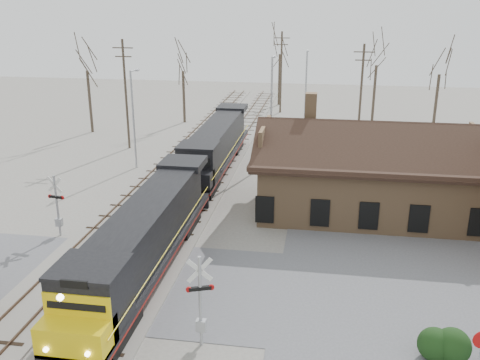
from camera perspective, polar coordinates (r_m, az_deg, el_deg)
The scene contains 22 objects.
ground at distance 28.85m, azimuth -10.41°, elevation -10.75°, with size 140.00×140.00×0.00m, color #9B968C.
road at distance 28.84m, azimuth -10.41°, elevation -10.72°, with size 60.00×9.00×0.03m, color #59595E.
track_main at distance 41.96m, azimuth -3.75°, elevation -0.72°, with size 3.40×90.00×0.24m.
track_siding at distance 43.15m, azimuth -9.59°, elevation -0.39°, with size 3.40×90.00×0.24m.
depot at distance 37.52m, azimuth 13.28°, elevation 0.18°, with size 15.20×9.31×7.90m.
locomotive_lead at distance 28.22m, azimuth -10.38°, elevation -6.53°, with size 2.75×18.44×4.09m.
locomotive_trailing at distance 45.20m, azimuth -2.65°, elevation 3.51°, with size 2.75×18.44×3.87m.
crossbuck_near at distance 22.98m, azimuth -4.23°, elevation -13.10°, with size 1.14×0.49×4.18m.
crossbuck_far at distance 34.79m, azimuth -18.91°, elevation -2.81°, with size 1.12×0.30×3.95m.
hedge_a at distance 24.16m, azimuth 20.04°, elevation -16.15°, with size 1.40×1.40×1.40m, color black.
hedge_b at distance 24.23m, azimuth 21.71°, elevation -16.12°, with size 1.50×1.50×1.50m, color black.
streetlight_a at distance 46.69m, azimuth -11.27°, elevation 6.93°, with size 0.25×2.04×8.41m.
streetlight_b at distance 47.24m, azimuth 3.38°, elevation 8.01°, with size 0.25×2.04×9.38m.
streetlight_c at distance 59.12m, azimuth 7.04°, elevation 9.81°, with size 0.25×2.04×8.81m.
utility_pole_a at distance 52.97m, azimuth -12.09°, elevation 9.08°, with size 2.00×0.24×10.48m.
utility_pole_b at distance 69.23m, azimuth 4.40°, elevation 11.52°, with size 2.00×0.24×10.18m.
utility_pole_c at distance 56.46m, azimuth 12.79°, elevation 9.26°, with size 2.00×0.24×9.79m.
tree_a at distance 60.43m, azimuth -16.10°, elevation 12.19°, with size 4.48×4.48×10.99m.
tree_b at distance 63.46m, azimuth -6.14°, elevation 12.35°, with size 4.02×4.02×9.85m.
tree_c at distance 74.23m, azimuth 4.30°, elevation 14.11°, with size 4.59×4.59×11.24m.
tree_d at distance 65.57m, azimuth 14.43°, elevation 12.72°, with size 4.43×4.43×10.85m.
tree_e at distance 61.68m, azimuth 20.60°, elevation 11.46°, with size 4.25×4.25×10.40m.
Camera 1 is at (8.95, -23.52, 14.11)m, focal length 40.00 mm.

